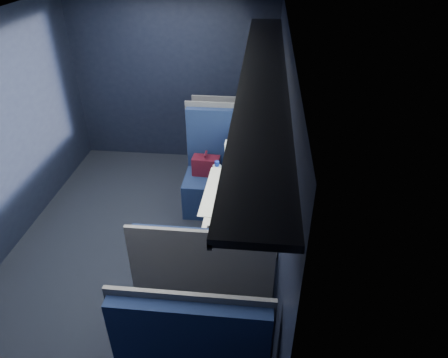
# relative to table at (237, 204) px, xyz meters

# --- Properties ---
(ground) EXTENTS (2.80, 4.20, 0.01)m
(ground) POSITION_rel_table_xyz_m (-1.03, 0.00, -0.67)
(ground) COLOR black
(room_shell) EXTENTS (3.00, 4.40, 2.40)m
(room_shell) POSITION_rel_table_xyz_m (-1.01, 0.00, 0.81)
(room_shell) COLOR black
(room_shell) RESTS_ON ground
(table) EXTENTS (0.62, 1.00, 0.74)m
(table) POSITION_rel_table_xyz_m (0.00, 0.00, 0.00)
(table) COLOR #54565E
(table) RESTS_ON ground
(seat_bay_near) EXTENTS (1.04, 0.62, 1.26)m
(seat_bay_near) POSITION_rel_table_xyz_m (-0.19, 0.87, -0.24)
(seat_bay_near) COLOR #0E193E
(seat_bay_near) RESTS_ON ground
(seat_bay_far) EXTENTS (1.04, 0.62, 1.26)m
(seat_bay_far) POSITION_rel_table_xyz_m (-0.18, -0.87, -0.25)
(seat_bay_far) COLOR #0E193E
(seat_bay_far) RESTS_ON ground
(seat_row_front) EXTENTS (1.04, 0.51, 1.16)m
(seat_row_front) POSITION_rel_table_xyz_m (-0.18, 1.80, -0.25)
(seat_row_front) COLOR #0E193E
(seat_row_front) RESTS_ON ground
(man) EXTENTS (0.53, 0.56, 1.32)m
(man) POSITION_rel_table_xyz_m (0.07, 0.70, 0.06)
(man) COLOR black
(man) RESTS_ON ground
(woman) EXTENTS (0.53, 0.56, 1.32)m
(woman) POSITION_rel_table_xyz_m (0.07, -0.71, 0.06)
(woman) COLOR black
(woman) RESTS_ON ground
(papers) EXTENTS (0.63, 0.89, 0.01)m
(papers) POSITION_rel_table_xyz_m (-0.03, 0.10, 0.08)
(papers) COLOR white
(papers) RESTS_ON table
(laptop) EXTENTS (0.24, 0.30, 0.21)m
(laptop) POSITION_rel_table_xyz_m (0.18, 0.06, 0.13)
(laptop) COLOR silver
(laptop) RESTS_ON table
(bottle_small) EXTENTS (0.07, 0.07, 0.24)m
(bottle_small) POSITION_rel_table_xyz_m (0.28, 0.32, 0.18)
(bottle_small) COLOR silver
(bottle_small) RESTS_ON table
(cup) EXTENTS (0.06, 0.06, 0.08)m
(cup) POSITION_rel_table_xyz_m (0.30, 0.44, 0.12)
(cup) COLOR white
(cup) RESTS_ON table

